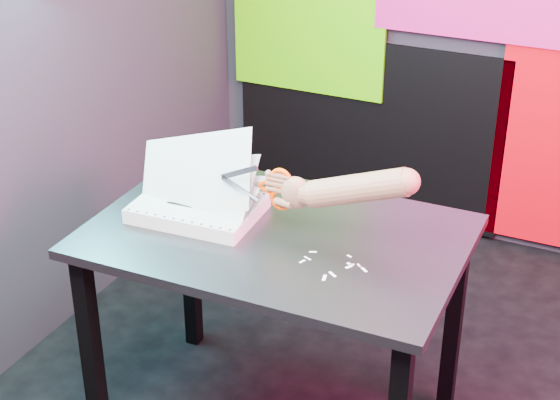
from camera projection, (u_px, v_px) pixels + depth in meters
The scene contains 7 objects.
room at pixel (460, 48), 2.16m from camera, with size 3.01×3.01×2.71m.
backdrop at pixel (558, 47), 3.49m from camera, with size 2.88×0.05×2.08m.
work_table at pixel (277, 261), 2.58m from camera, with size 1.11×0.75×0.75m.
printout_stack at pixel (198, 206), 2.62m from camera, with size 0.42×0.30×0.28m.
scissors at pixel (276, 188), 2.47m from camera, with size 0.23×0.01×0.13m.
hand_forearm at pixel (347, 189), 2.36m from camera, with size 0.44×0.08×0.19m.
paper_clippings at pixel (336, 266), 2.36m from camera, with size 0.19×0.16×0.00m.
Camera 1 is at (0.49, -2.09, 1.99)m, focal length 55.00 mm.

